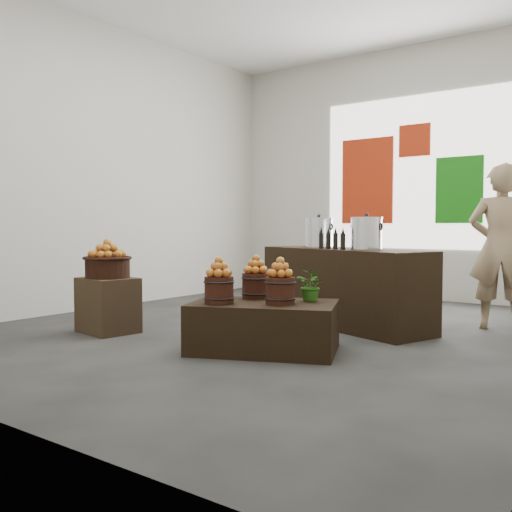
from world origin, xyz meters
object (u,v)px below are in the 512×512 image
Objects in this scene: counter at (344,287)px; shopper at (500,247)px; wicker_basket at (107,268)px; stock_pot_left at (319,234)px; stock_pot_center at (366,234)px; crate at (108,305)px; display_table at (264,327)px.

counter is 1.19× the size of shopper.
shopper is (1.51, 0.82, 0.47)m from counter.
shopper reaches higher than wicker_basket.
stock_pot_center is at bearing -19.42° from stock_pot_left.
shopper reaches higher than counter.
shopper reaches higher than crate.
counter is at bearing 44.76° from crate.
shopper is (3.39, 2.69, 0.22)m from wicker_basket.
display_table is 2.96m from shopper.
stock_pot_center is at bearing 55.75° from display_table.
wicker_basket is 0.26× the size of shopper.
display_table is 2.03m from stock_pot_left.
wicker_basket is 0.36× the size of display_table.
wicker_basket is 2.85m from stock_pot_center.
display_table is at bearing -75.93° from stock_pot_left.
wicker_basket is at bearing -141.62° from stock_pot_center.
wicker_basket is 4.34m from shopper.
counter is at bearing 13.47° from shopper.
stock_pot_left reaches higher than wicker_basket.
stock_pot_center reaches higher than wicker_basket.
wicker_basket is at bearing 0.00° from crate.
display_table is 3.89× the size of stock_pot_left.
stock_pot_center is (2.22, 1.76, 0.77)m from crate.
stock_pot_center reaches higher than display_table.
crate is 1.76× the size of stock_pot_center.
crate is at bearing 23.26° from shopper.
stock_pot_left is at bearing 4.08° from shopper.
display_table is at bearing 6.73° from wicker_basket.
stock_pot_left is 0.18× the size of shopper.
counter is 0.71m from stock_pot_center.
stock_pot_left is at bearing 80.97° from display_table.
wicker_basket is at bearing 163.63° from display_table.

